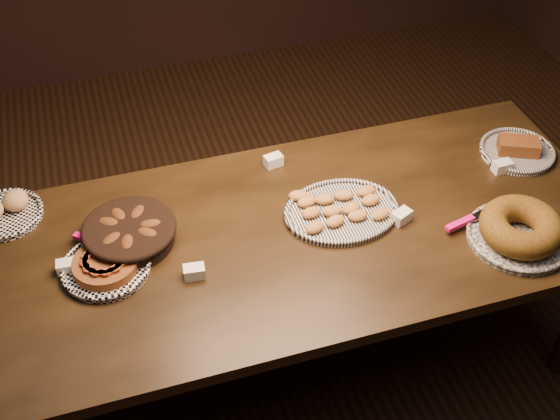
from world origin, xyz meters
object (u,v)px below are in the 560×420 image
object	(u,v)px
bundt_cake_plate	(520,230)
buffet_table	(286,248)
apple_tart_plate	(106,265)
madeleine_platter	(340,210)

from	to	relation	value
bundt_cake_plate	buffet_table	bearing A→B (deg)	176.44
apple_tart_plate	madeleine_platter	xyz separation A→B (m)	(0.85, 0.03, -0.00)
madeleine_platter	bundt_cake_plate	world-z (taller)	bundt_cake_plate
madeleine_platter	bundt_cake_plate	size ratio (longest dim) A/B	1.01
buffet_table	madeleine_platter	size ratio (longest dim) A/B	5.71
apple_tart_plate	bundt_cake_plate	bearing A→B (deg)	-10.87
buffet_table	apple_tart_plate	bearing A→B (deg)	178.82
madeleine_platter	bundt_cake_plate	distance (m)	0.63
madeleine_platter	bundt_cake_plate	xyz separation A→B (m)	(0.55, -0.31, 0.03)
buffet_table	bundt_cake_plate	distance (m)	0.82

